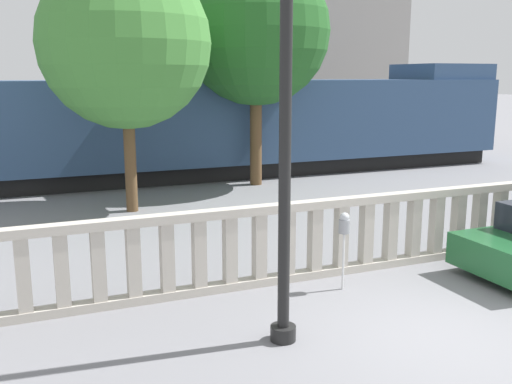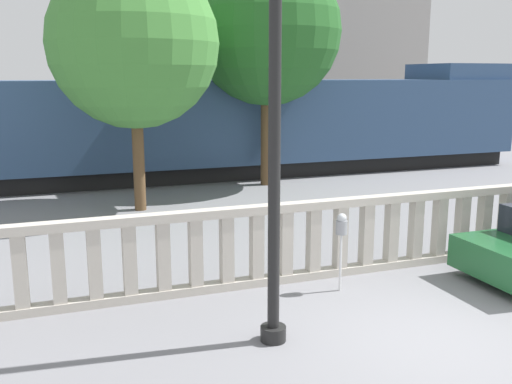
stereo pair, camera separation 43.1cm
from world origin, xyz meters
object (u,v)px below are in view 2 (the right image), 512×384
Objects in this scene: lamppost at (275,118)px; tree_right at (267,31)px; parking_meter at (342,229)px; train_near at (228,126)px; train_far at (184,109)px; tree_left at (134,44)px.

tree_right reaches higher than lamppost.
tree_right reaches higher than parking_meter.
train_near is at bearing 107.14° from tree_right.
train_far is 3.24× the size of tree_right.
lamppost is at bearing -86.62° from tree_left.
lamppost is at bearing -110.56° from tree_right.
lamppost is 4.14× the size of parking_meter.
lamppost reaches higher than train_near.
tree_right is at bearing -91.86° from train_far.
lamppost is 24.47m from train_far.
parking_meter is 11.29m from train_near.
train_far is at bearing 83.36° from parking_meter.
train_near is at bearing 48.92° from tree_left.
tree_right is (2.20, 9.07, 3.73)m from parking_meter.
train_near reaches higher than parking_meter.
tree_left is at bearing 107.50° from parking_meter.
tree_right is (0.64, -2.09, 3.03)m from train_near.
tree_left is 4.92m from tree_right.
lamppost is at bearing -104.61° from train_near.
tree_right is (4.37, 2.19, 0.55)m from tree_left.
parking_meter is 10.05m from tree_right.
parking_meter is at bearing -96.64° from train_far.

